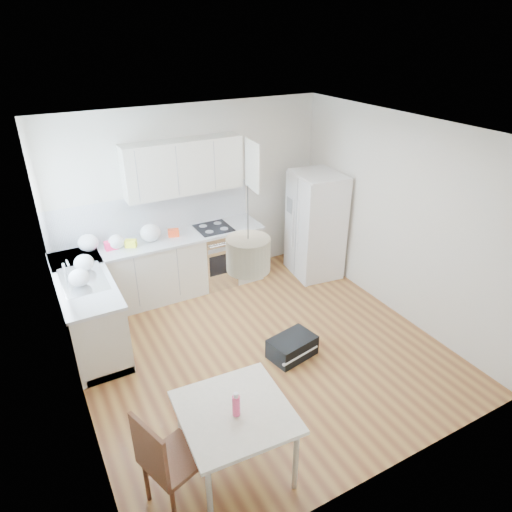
{
  "coord_description": "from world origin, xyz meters",
  "views": [
    {
      "loc": [
        -2.25,
        -4.02,
        3.67
      ],
      "look_at": [
        0.16,
        0.4,
        1.09
      ],
      "focal_mm": 32.0,
      "sensor_mm": 36.0,
      "label": 1
    }
  ],
  "objects_px": {
    "refrigerator": "(316,225)",
    "gym_bag": "(292,347)",
    "dining_chair": "(175,457)",
    "dining_table": "(235,417)"
  },
  "relations": [
    {
      "from": "refrigerator",
      "to": "dining_table",
      "type": "bearing_deg",
      "value": -128.18
    },
    {
      "from": "gym_bag",
      "to": "refrigerator",
      "type": "bearing_deg",
      "value": 37.45
    },
    {
      "from": "refrigerator",
      "to": "dining_chair",
      "type": "distance_m",
      "value": 4.39
    },
    {
      "from": "refrigerator",
      "to": "gym_bag",
      "type": "height_order",
      "value": "refrigerator"
    },
    {
      "from": "refrigerator",
      "to": "dining_chair",
      "type": "xyz_separation_m",
      "value": [
        -3.36,
        -2.8,
        -0.32
      ]
    },
    {
      "from": "refrigerator",
      "to": "dining_chair",
      "type": "bearing_deg",
      "value": -133.16
    },
    {
      "from": "refrigerator",
      "to": "gym_bag",
      "type": "xyz_separation_m",
      "value": [
        -1.48,
        -1.66,
        -0.7
      ]
    },
    {
      "from": "dining_chair",
      "to": "gym_bag",
      "type": "relative_size",
      "value": 1.84
    },
    {
      "from": "dining_table",
      "to": "gym_bag",
      "type": "xyz_separation_m",
      "value": [
        1.32,
        1.12,
        -0.52
      ]
    },
    {
      "from": "refrigerator",
      "to": "dining_table",
      "type": "xyz_separation_m",
      "value": [
        -2.8,
        -2.78,
        -0.18
      ]
    }
  ]
}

